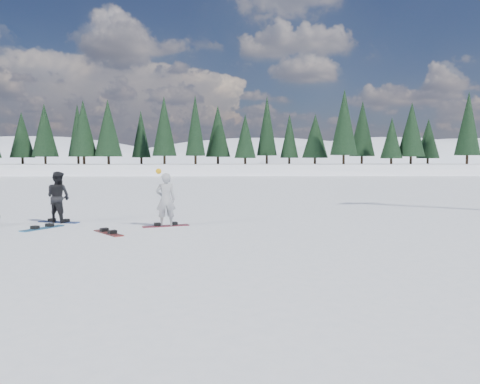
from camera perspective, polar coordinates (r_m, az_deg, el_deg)
name	(u,v)px	position (r m, az deg, el deg)	size (l,w,h in m)	color
ground	(129,232)	(14.38, -13.42, -4.80)	(420.00, 420.00, 0.00)	white
alpine_backdrop	(192,197)	(204.25, -5.91, -0.58)	(412.50, 227.00, 53.20)	white
snowboarder_woman	(166,199)	(15.30, -9.07, -0.90)	(0.70, 0.53, 1.88)	#9A9B9F
snowboarder_man	(58,197)	(17.23, -21.29, -0.57)	(0.86, 0.67, 1.76)	black
snowboard_woman	(166,226)	(15.39, -9.02, -4.10)	(1.50, 0.28, 0.03)	maroon
snowboard_man	(59,222)	(17.32, -21.22, -3.43)	(1.50, 0.28, 0.03)	navy
snowboard_loose_a	(42,228)	(15.95, -22.95, -4.09)	(1.50, 0.28, 0.03)	#1C699E
snowboard_loose_b	(108,233)	(14.29, -15.76, -4.83)	(1.50, 0.28, 0.03)	maroon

